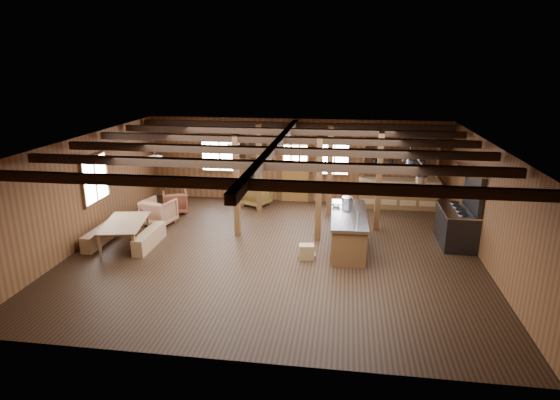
% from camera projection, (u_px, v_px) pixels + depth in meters
% --- Properties ---
extents(room, '(10.04, 9.04, 2.84)m').
position_uv_depth(room, '(275.00, 199.00, 11.40)').
color(room, black).
rests_on(room, ground).
extents(ceiling_joists, '(9.80, 8.82, 0.18)m').
position_uv_depth(ceiling_joists, '(276.00, 145.00, 11.19)').
color(ceiling_joists, black).
rests_on(ceiling_joists, ceiling).
extents(timber_posts, '(3.95, 2.35, 2.80)m').
position_uv_depth(timber_posts, '(304.00, 179.00, 13.30)').
color(timber_posts, '#4C2C15').
rests_on(timber_posts, floor).
extents(back_door, '(1.02, 0.08, 2.15)m').
position_uv_depth(back_door, '(295.00, 176.00, 15.76)').
color(back_door, brown).
rests_on(back_door, floor).
extents(window_back_left, '(1.32, 0.06, 1.32)m').
position_uv_depth(window_back_left, '(219.00, 153.00, 15.92)').
color(window_back_left, white).
rests_on(window_back_left, wall_back).
extents(window_back_right, '(1.02, 0.06, 1.32)m').
position_uv_depth(window_back_right, '(335.00, 156.00, 15.39)').
color(window_back_right, white).
rests_on(window_back_right, wall_back).
extents(window_left, '(0.14, 1.24, 1.32)m').
position_uv_depth(window_left, '(95.00, 179.00, 12.48)').
color(window_left, white).
rests_on(window_left, wall_back).
extents(notice_boards, '(1.08, 0.03, 0.90)m').
position_uv_depth(notice_boards, '(251.00, 153.00, 15.75)').
color(notice_boards, silver).
rests_on(notice_boards, wall_back).
extents(back_counter, '(2.55, 0.60, 2.45)m').
position_uv_depth(back_counter, '(398.00, 190.00, 15.15)').
color(back_counter, brown).
rests_on(back_counter, floor).
extents(pendant_lamps, '(1.86, 2.36, 0.66)m').
position_uv_depth(pendant_lamps, '(197.00, 154.00, 12.40)').
color(pendant_lamps, '#2C2C2F').
rests_on(pendant_lamps, ceiling).
extents(pot_rack, '(0.36, 3.00, 0.42)m').
position_uv_depth(pot_rack, '(414.00, 166.00, 10.88)').
color(pot_rack, '#2C2C2F').
rests_on(pot_rack, ceiling).
extents(kitchen_island, '(0.93, 2.52, 1.20)m').
position_uv_depth(kitchen_island, '(348.00, 231.00, 11.87)').
color(kitchen_island, brown).
rests_on(kitchen_island, floor).
extents(step_stool, '(0.44, 0.35, 0.36)m').
position_uv_depth(step_stool, '(307.00, 252.00, 11.34)').
color(step_stool, olive).
rests_on(step_stool, floor).
extents(commercial_range, '(0.84, 1.64, 2.03)m').
position_uv_depth(commercial_range, '(459.00, 220.00, 12.13)').
color(commercial_range, '#2C2C2F').
rests_on(commercial_range, floor).
extents(dining_table, '(1.33, 1.95, 0.63)m').
position_uv_depth(dining_table, '(127.00, 234.00, 12.15)').
color(dining_table, brown).
rests_on(dining_table, floor).
extents(bench_wall, '(0.28, 1.51, 0.42)m').
position_uv_depth(bench_wall, '(100.00, 236.00, 12.28)').
color(bench_wall, olive).
rests_on(bench_wall, floor).
extents(bench_aisle, '(0.29, 1.56, 0.43)m').
position_uv_depth(bench_aisle, '(149.00, 238.00, 12.10)').
color(bench_aisle, olive).
rests_on(bench_aisle, floor).
extents(armchair_a, '(0.97, 0.98, 0.69)m').
position_uv_depth(armchair_a, '(175.00, 202.00, 14.72)').
color(armchair_a, brown).
rests_on(armchair_a, floor).
extents(armchair_b, '(1.07, 1.08, 0.74)m').
position_uv_depth(armchair_b, '(256.00, 195.00, 15.46)').
color(armchair_b, brown).
rests_on(armchair_b, floor).
extents(armchair_c, '(1.00, 1.01, 0.76)m').
position_uv_depth(armchair_c, '(159.00, 212.00, 13.67)').
color(armchair_c, '#9A6346').
rests_on(armchair_c, floor).
extents(counter_pot, '(0.31, 0.31, 0.19)m').
position_uv_depth(counter_pot, '(347.00, 201.00, 12.51)').
color(counter_pot, silver).
rests_on(counter_pot, kitchen_island).
extents(bowl, '(0.30, 0.30, 0.06)m').
position_uv_depth(bowl, '(336.00, 206.00, 12.27)').
color(bowl, silver).
rests_on(bowl, kitchen_island).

